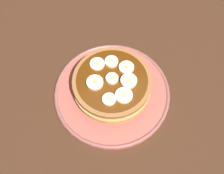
% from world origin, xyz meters
% --- Properties ---
extents(ground_plane, '(1.40, 1.40, 0.03)m').
position_xyz_m(ground_plane, '(0.00, 0.00, -0.01)').
color(ground_plane, '#422616').
extents(plate, '(0.26, 0.26, 0.02)m').
position_xyz_m(plate, '(0.00, 0.00, 0.01)').
color(plate, '#CC594C').
rests_on(plate, ground_plane).
extents(pancake_stack, '(0.17, 0.17, 0.05)m').
position_xyz_m(pancake_stack, '(-0.00, -0.00, 0.04)').
color(pancake_stack, '#D28847').
rests_on(pancake_stack, plate).
extents(banana_slice_0, '(0.03, 0.03, 0.01)m').
position_xyz_m(banana_slice_0, '(-0.00, 0.00, 0.07)').
color(banana_slice_0, '#F7E0C3').
rests_on(banana_slice_0, pancake_stack).
extents(banana_slice_1, '(0.04, 0.04, 0.01)m').
position_xyz_m(banana_slice_1, '(-0.04, -0.01, 0.07)').
color(banana_slice_1, '#F4F3B8').
rests_on(banana_slice_1, pancake_stack).
extents(banana_slice_2, '(0.03, 0.03, 0.01)m').
position_xyz_m(banana_slice_2, '(0.02, -0.04, 0.07)').
color(banana_slice_2, beige).
rests_on(banana_slice_2, pancake_stack).
extents(banana_slice_3, '(0.03, 0.03, 0.01)m').
position_xyz_m(banana_slice_3, '(0.04, 0.02, 0.07)').
color(banana_slice_3, '#FEE9C1').
rests_on(banana_slice_3, pancake_stack).
extents(banana_slice_4, '(0.03, 0.03, 0.01)m').
position_xyz_m(banana_slice_4, '(-0.00, 0.04, 0.07)').
color(banana_slice_4, '#FEF0C6').
rests_on(banana_slice_4, pancake_stack).
extents(banana_slice_5, '(0.03, 0.03, 0.01)m').
position_xyz_m(banana_slice_5, '(-0.04, 0.02, 0.07)').
color(banana_slice_5, '#F9E0C5').
rests_on(banana_slice_5, pancake_stack).
extents(banana_slice_6, '(0.03, 0.03, 0.01)m').
position_xyz_m(banana_slice_6, '(-0.01, -0.03, 0.07)').
color(banana_slice_6, '#FDF0BA').
rests_on(banana_slice_6, pancake_stack).
extents(banana_slice_7, '(0.03, 0.03, 0.01)m').
position_xyz_m(banana_slice_7, '(0.04, -0.01, 0.07)').
color(banana_slice_7, '#FDE9B5').
rests_on(banana_slice_7, pancake_stack).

